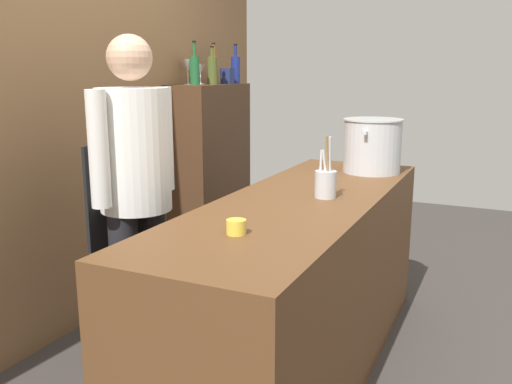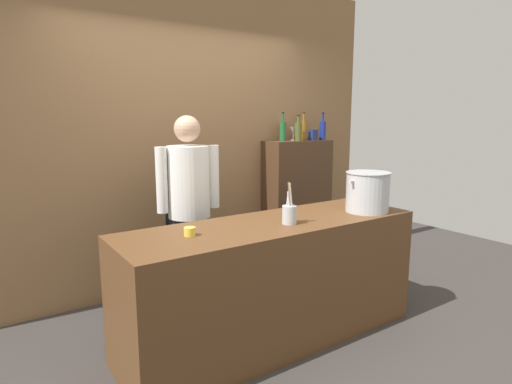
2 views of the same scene
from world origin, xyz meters
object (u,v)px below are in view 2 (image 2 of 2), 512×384
Objects in this scene: wine_bottle_green at (283,131)px; wine_glass_short at (293,131)px; utensil_crock at (289,214)px; wine_bottle_amber at (304,130)px; spice_tin_navy at (313,135)px; chef at (189,202)px; wine_glass_wide at (283,129)px; wine_bottle_olive at (298,131)px; wine_bottle_cobalt at (323,130)px; butter_jar at (190,232)px; stockpot_large at (368,192)px.

wine_bottle_green reaches higher than wine_glass_short.
utensil_crock is 0.99× the size of wine_bottle_amber.
utensil_crock is 2.03× the size of wine_glass_short.
spice_tin_navy is at bearing -39.50° from wine_glass_short.
chef is at bearing -161.27° from wine_bottle_green.
wine_bottle_amber is 1.67× the size of wine_glass_wide.
wine_glass_short is at bearing 19.67° from wine_bottle_green.
wine_glass_short is at bearing 76.91° from wine_bottle_olive.
wine_bottle_olive is 1.85× the size of wine_glass_short.
chef is 6.06× the size of wine_bottle_olive.
wine_bottle_cobalt is 2.60× the size of spice_tin_navy.
spice_tin_navy is (0.37, -0.07, -0.05)m from wine_bottle_green.
utensil_crock is 2.58× the size of spice_tin_navy.
wine_bottle_olive is (-0.33, 0.02, -0.01)m from wine_bottle_cobalt.
wine_bottle_cobalt reaches higher than butter_jar.
wine_bottle_olive is (1.82, 1.12, 0.57)m from butter_jar.
utensil_crock is 1.80m from wine_glass_wide.
wine_glass_wide reaches higher than spice_tin_navy.
chef reaches higher than butter_jar.
utensil_crock is 0.99× the size of wine_bottle_cobalt.
wine_glass_wide reaches higher than butter_jar.
stockpot_large is 1.40m from wine_bottle_green.
wine_bottle_amber is at bearing 70.78° from stockpot_large.
wine_glass_short is at bearing 49.97° from utensil_crock.
wine_bottle_amber is 1.00× the size of wine_bottle_cobalt.
spice_tin_navy is (0.07, -0.07, -0.05)m from wine_bottle_amber.
chef is 9.20× the size of wine_glass_wide.
stockpot_large is at bearing -6.02° from butter_jar.
wine_glass_short is 1.27× the size of spice_tin_navy.
spice_tin_navy is (1.30, 1.21, 0.48)m from utensil_crock.
wine_bottle_green reaches higher than wine_glass_wide.
wine_bottle_cobalt is 0.34m from wine_bottle_olive.
wine_bottle_olive is at bearing -14.59° from wine_bottle_green.
chef reaches higher than wine_glass_short.
wine_glass_wide is at bearing -152.60° from chef.
wine_bottle_cobalt is (1.82, 0.38, 0.54)m from chef.
wine_bottle_green is at bearing 172.82° from wine_bottle_cobalt.
utensil_crock is (0.38, -0.83, 0.01)m from chef.
wine_bottle_green is 0.21m from wine_glass_short.
wine_bottle_green is at bearing 82.66° from stockpot_large.
wine_bottle_green is at bearing -178.29° from wine_bottle_amber.
wine_bottle_olive is at bearing -59.60° from wine_glass_wide.
utensil_crock is 1.66× the size of wine_glass_wide.
wine_glass_short is 0.22m from spice_tin_navy.
wine_glass_short is at bearing 33.68° from butter_jar.
wine_bottle_amber is at bearing 1.71° from wine_bottle_green.
wine_glass_wide is (1.01, 1.39, 0.55)m from utensil_crock.
wine_bottle_amber is at bearing 161.31° from wine_bottle_cobalt.
chef is at bearing -164.22° from wine_bottle_amber.
wine_bottle_green is 2.05× the size of wine_glass_short.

